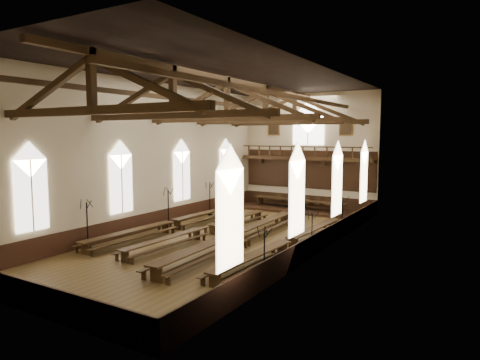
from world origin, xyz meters
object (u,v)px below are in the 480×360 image
(refectory_row_a, at_px, (172,223))
(refectory_row_c, at_px, (236,236))
(refectory_row_b, at_px, (205,229))
(candelabrum_left_far, at_px, (210,205))
(candelabrum_right_far, at_px, (342,222))
(dais, at_px, (298,210))
(candelabrum_left_near, at_px, (88,234))
(candelabrum_left_mid, at_px, (168,215))
(refectory_row_d, at_px, (288,242))
(candelabrum_right_near, at_px, (264,265))
(candelabrum_right_mid, at_px, (312,240))
(high_table, at_px, (298,201))

(refectory_row_a, xyz_separation_m, refectory_row_c, (5.69, -0.98, 0.05))
(refectory_row_b, xyz_separation_m, candelabrum_left_far, (-3.98, 6.21, 0.33))
(refectory_row_b, bearing_deg, candelabrum_right_far, 37.63)
(dais, relative_size, candelabrum_left_near, 4.03)
(refectory_row_b, distance_m, candelabrum_left_near, 7.03)
(candelabrum_left_mid, xyz_separation_m, candelabrum_right_far, (11.10, 4.35, -0.08))
(refectory_row_b, distance_m, refectory_row_d, 6.02)
(candelabrum_left_near, xyz_separation_m, candelabrum_right_far, (11.10, 11.28, -0.10))
(candelabrum_left_far, bearing_deg, candelabrum_left_near, -90.00)
(refectory_row_d, bearing_deg, candelabrum_left_far, 146.02)
(refectory_row_d, height_order, candelabrum_right_far, candelabrum_right_far)
(candelabrum_left_far, height_order, candelabrum_right_near, candelabrum_left_far)
(refectory_row_c, height_order, candelabrum_left_near, candelabrum_left_near)
(dais, distance_m, candelabrum_left_far, 7.62)
(candelabrum_right_mid, distance_m, candelabrum_right_far, 5.38)
(refectory_row_c, relative_size, candelabrum_right_far, 6.01)
(high_table, bearing_deg, candelabrum_left_near, -107.17)
(refectory_row_a, relative_size, candelabrum_right_near, 5.80)
(candelabrum_right_near, height_order, candelabrum_right_far, candelabrum_right_far)
(dais, height_order, candelabrum_left_mid, candelabrum_left_mid)
(refectory_row_a, distance_m, refectory_row_d, 8.86)
(candelabrum_left_far, xyz_separation_m, candelabrum_right_near, (11.10, -11.69, -0.07))
(refectory_row_c, relative_size, candelabrum_right_mid, 6.54)
(refectory_row_d, xyz_separation_m, candelabrum_left_far, (-9.97, 6.72, 0.30))
(refectory_row_d, bearing_deg, high_table, 110.87)
(refectory_row_b, relative_size, candelabrum_left_mid, 4.98)
(refectory_row_c, relative_size, dais, 1.32)
(refectory_row_a, bearing_deg, candelabrum_right_mid, -0.13)
(refectory_row_a, height_order, refectory_row_c, refectory_row_c)
(refectory_row_c, bearing_deg, dais, 96.73)
(refectory_row_c, xyz_separation_m, candelabrum_left_mid, (-6.83, 1.99, 0.25))
(candelabrum_right_far, bearing_deg, candelabrum_right_near, -90.00)
(candelabrum_right_near, distance_m, candelabrum_right_mid, 5.60)
(refectory_row_c, distance_m, candelabrum_right_far, 7.65)
(candelabrum_left_near, relative_size, candelabrum_right_near, 1.14)
(refectory_row_a, relative_size, candelabrum_right_mid, 6.23)
(candelabrum_right_far, bearing_deg, dais, 133.33)
(refectory_row_d, bearing_deg, candelabrum_right_near, -77.24)
(refectory_row_a, bearing_deg, refectory_row_b, -2.67)
(refectory_row_c, bearing_deg, candelabrum_right_mid, 12.61)
(refectory_row_d, bearing_deg, candelabrum_right_far, 79.38)
(candelabrum_left_near, xyz_separation_m, candelabrum_left_far, (0.00, 12.00, -0.04))
(candelabrum_left_near, bearing_deg, candelabrum_right_far, 45.47)
(high_table, bearing_deg, candelabrum_left_far, -134.98)
(refectory_row_d, bearing_deg, dais, 110.87)
(refectory_row_c, height_order, candelabrum_left_mid, candelabrum_left_mid)
(refectory_row_a, distance_m, candelabrum_right_mid, 9.96)
(dais, relative_size, candelabrum_left_mid, 4.11)
(refectory_row_c, bearing_deg, candelabrum_left_far, 134.08)
(candelabrum_left_far, bearing_deg, candelabrum_right_near, -46.49)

